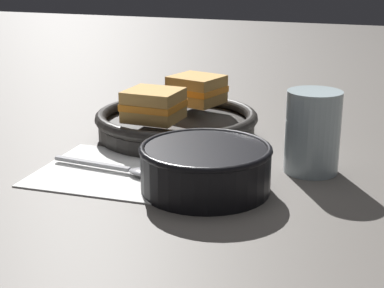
{
  "coord_description": "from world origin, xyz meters",
  "views": [
    {
      "loc": [
        0.27,
        -0.66,
        0.27
      ],
      "look_at": [
        -0.01,
        0.06,
        0.03
      ],
      "focal_mm": 55.0,
      "sensor_mm": 36.0,
      "label": 1
    }
  ],
  "objects_px": {
    "skillet": "(177,123)",
    "sandwich_near_left": "(197,90)",
    "drinking_glass": "(313,132)",
    "soup_bowl": "(205,165)",
    "spoon": "(132,170)",
    "sandwich_near_right": "(154,105)"
  },
  "relations": [
    {
      "from": "sandwich_near_right",
      "to": "spoon",
      "type": "bearing_deg",
      "value": -78.56
    },
    {
      "from": "spoon",
      "to": "skillet",
      "type": "bearing_deg",
      "value": 97.8
    },
    {
      "from": "drinking_glass",
      "to": "soup_bowl",
      "type": "bearing_deg",
      "value": -133.62
    },
    {
      "from": "spoon",
      "to": "drinking_glass",
      "type": "distance_m",
      "value": 0.24
    },
    {
      "from": "skillet",
      "to": "sandwich_near_left",
      "type": "relative_size",
      "value": 3.83
    },
    {
      "from": "drinking_glass",
      "to": "spoon",
      "type": "bearing_deg",
      "value": -154.6
    },
    {
      "from": "soup_bowl",
      "to": "spoon",
      "type": "relative_size",
      "value": 0.94
    },
    {
      "from": "skillet",
      "to": "drinking_glass",
      "type": "height_order",
      "value": "drinking_glass"
    },
    {
      "from": "soup_bowl",
      "to": "spoon",
      "type": "distance_m",
      "value": 0.11
    },
    {
      "from": "soup_bowl",
      "to": "sandwich_near_left",
      "type": "height_order",
      "value": "sandwich_near_left"
    },
    {
      "from": "skillet",
      "to": "sandwich_near_left",
      "type": "height_order",
      "value": "sandwich_near_left"
    },
    {
      "from": "spoon",
      "to": "drinking_glass",
      "type": "xyz_separation_m",
      "value": [
        0.22,
        0.1,
        0.05
      ]
    },
    {
      "from": "spoon",
      "to": "drinking_glass",
      "type": "height_order",
      "value": "drinking_glass"
    },
    {
      "from": "soup_bowl",
      "to": "drinking_glass",
      "type": "distance_m",
      "value": 0.16
    },
    {
      "from": "soup_bowl",
      "to": "skillet",
      "type": "relative_size",
      "value": 0.44
    },
    {
      "from": "spoon",
      "to": "sandwich_near_right",
      "type": "bearing_deg",
      "value": 104.75
    },
    {
      "from": "sandwich_near_left",
      "to": "drinking_glass",
      "type": "distance_m",
      "value": 0.26
    },
    {
      "from": "soup_bowl",
      "to": "skillet",
      "type": "bearing_deg",
      "value": 121.18
    },
    {
      "from": "sandwich_near_left",
      "to": "spoon",
      "type": "bearing_deg",
      "value": -89.05
    },
    {
      "from": "soup_bowl",
      "to": "drinking_glass",
      "type": "xyz_separation_m",
      "value": [
        0.11,
        0.11,
        0.02
      ]
    },
    {
      "from": "soup_bowl",
      "to": "sandwich_near_right",
      "type": "distance_m",
      "value": 0.19
    },
    {
      "from": "soup_bowl",
      "to": "sandwich_near_right",
      "type": "height_order",
      "value": "sandwich_near_right"
    }
  ]
}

